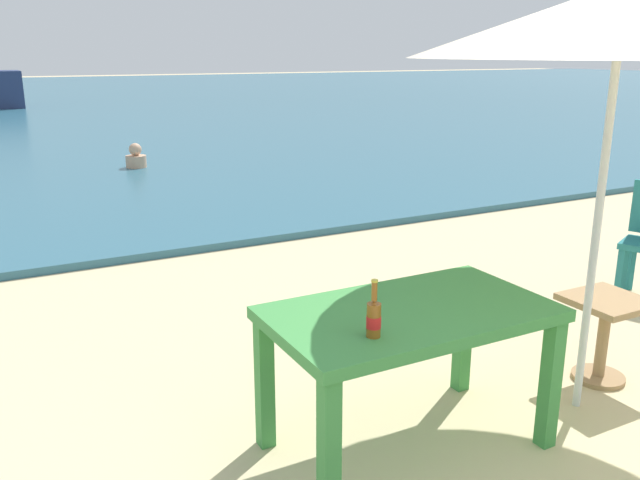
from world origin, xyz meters
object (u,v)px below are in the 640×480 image
object	(u,v)px
patio_umbrella	(621,21)
side_table_wood	(604,327)
picnic_table_green	(410,329)
swimmer_person	(136,158)
beer_bottle_amber	(374,317)

from	to	relation	value
patio_umbrella	side_table_wood	world-z (taller)	patio_umbrella
picnic_table_green	swimmer_person	size ratio (longest dim) A/B	3.41
beer_bottle_amber	patio_umbrella	xyz separation A→B (m)	(1.45, 0.06, 1.26)
picnic_table_green	side_table_wood	distance (m)	1.51
side_table_wood	beer_bottle_amber	bearing A→B (deg)	-172.95
beer_bottle_amber	swimmer_person	xyz separation A→B (m)	(1.01, 9.05, -0.61)
picnic_table_green	swimmer_person	world-z (taller)	picnic_table_green
side_table_wood	picnic_table_green	bearing A→B (deg)	-178.98
beer_bottle_amber	swimmer_person	bearing A→B (deg)	83.62
swimmer_person	beer_bottle_amber	bearing A→B (deg)	-96.38
swimmer_person	picnic_table_green	bearing A→B (deg)	-94.34
picnic_table_green	beer_bottle_amber	size ratio (longest dim) A/B	5.28
beer_bottle_amber	patio_umbrella	distance (m)	1.92
beer_bottle_amber	side_table_wood	xyz separation A→B (m)	(1.82, 0.23, -0.50)
patio_umbrella	picnic_table_green	bearing A→B (deg)	173.08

